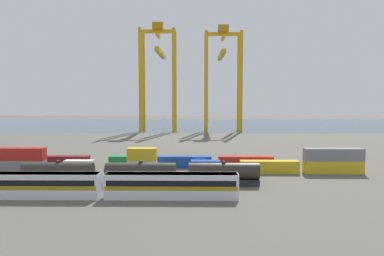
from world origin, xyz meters
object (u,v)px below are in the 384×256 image
object	(u,v)px
freight_tank_row	(141,173)
gantry_crane_west	(159,66)
shipping_container_7	(333,167)
shipping_container_9	(62,162)
shipping_container_10	(123,162)
gantry_crane_central	(223,68)
shipping_container_11	(184,162)
shipping_container_0	(16,166)
passenger_train	(103,184)

from	to	relation	value
freight_tank_row	gantry_crane_west	distance (m)	118.58
freight_tank_row	shipping_container_7	world-z (taller)	freight_tank_row
freight_tank_row	shipping_container_7	xyz separation A→B (m)	(38.33, 11.11, -0.77)
freight_tank_row	shipping_container_9	size ratio (longest dim) A/B	3.50
gantry_crane_west	shipping_container_10	bearing A→B (deg)	-89.06
gantry_crane_central	shipping_container_10	bearing A→B (deg)	-106.37
freight_tank_row	shipping_container_10	world-z (taller)	freight_tank_row
shipping_container_7	shipping_container_11	distance (m)	31.68
shipping_container_0	gantry_crane_west	distance (m)	109.54
shipping_container_7	shipping_container_9	size ratio (longest dim) A/B	1.00
shipping_container_9	shipping_container_11	xyz separation A→B (m)	(27.50, 0.00, 0.00)
gantry_crane_west	shipping_container_7	bearing A→B (deg)	-65.86
shipping_container_10	gantry_crane_west	xyz separation A→B (m)	(-1.61, 97.68, 29.30)
shipping_container_7	shipping_container_11	bearing A→B (deg)	169.06
shipping_container_0	shipping_container_11	world-z (taller)	same
freight_tank_row	shipping_container_0	xyz separation A→B (m)	(-27.81, 11.11, -0.77)
passenger_train	shipping_container_0	size ratio (longest dim) A/B	3.49
shipping_container_7	gantry_crane_central	xyz separation A→B (m)	(-16.27, 103.33, 28.47)
shipping_container_10	passenger_train	bearing A→B (deg)	-85.89
freight_tank_row	gantry_crane_central	world-z (taller)	gantry_crane_central
shipping_container_9	gantry_crane_west	size ratio (longest dim) A/B	0.24
freight_tank_row	shipping_container_0	bearing A→B (deg)	158.23
shipping_container_0	shipping_container_7	distance (m)	66.14
passenger_train	shipping_container_9	bearing A→B (deg)	120.76
gantry_crane_west	shipping_container_9	bearing A→B (deg)	-97.09
shipping_container_11	gantry_crane_west	size ratio (longest dim) A/B	0.24
passenger_train	gantry_crane_central	world-z (taller)	gantry_crane_central
shipping_container_7	shipping_container_10	bearing A→B (deg)	172.37
passenger_train	shipping_container_10	size ratio (longest dim) A/B	6.99
freight_tank_row	shipping_container_0	distance (m)	29.96
passenger_train	freight_tank_row	xyz separation A→B (m)	(4.64, 9.15, -0.08)
gantry_crane_west	freight_tank_row	bearing A→B (deg)	-85.95
shipping_container_0	gantry_crane_central	xyz separation A→B (m)	(49.87, 103.33, 28.47)
shipping_container_11	shipping_container_0	bearing A→B (deg)	-170.26
shipping_container_0	shipping_container_11	size ratio (longest dim) A/B	1.00
shipping_container_11	shipping_container_10	bearing A→B (deg)	180.00
shipping_container_0	shipping_container_7	bearing A→B (deg)	0.00
passenger_train	shipping_container_11	world-z (taller)	passenger_train
shipping_container_9	gantry_crane_central	xyz separation A→B (m)	(42.34, 97.31, 28.47)
freight_tank_row	shipping_container_9	distance (m)	26.55
shipping_container_10	gantry_crane_central	bearing A→B (deg)	73.63
passenger_train	shipping_container_9	size ratio (longest dim) A/B	3.49
freight_tank_row	shipping_container_10	bearing A→B (deg)	110.87
passenger_train	freight_tank_row	bearing A→B (deg)	63.11
passenger_train	gantry_crane_west	xyz separation A→B (m)	(-3.50, 123.96, 28.45)
gantry_crane_central	shipping_container_7	bearing A→B (deg)	-81.05
shipping_container_7	shipping_container_9	distance (m)	58.92
shipping_container_10	gantry_crane_central	size ratio (longest dim) A/B	0.12
freight_tank_row	shipping_container_11	bearing A→B (deg)	67.13
shipping_container_11	gantry_crane_central	xyz separation A→B (m)	(14.84, 97.31, 28.47)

